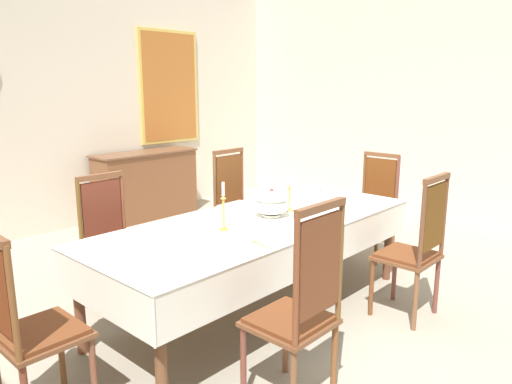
{
  "coord_description": "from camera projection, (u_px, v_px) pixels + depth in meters",
  "views": [
    {
      "loc": [
        -2.69,
        -2.5,
        1.78
      ],
      "look_at": [
        0.01,
        -0.02,
        0.97
      ],
      "focal_mm": 34.06,
      "sensor_mm": 36.0,
      "label": 1
    }
  ],
  "objects": [
    {
      "name": "chair_north_b",
      "position": [
        237.0,
        205.0,
        4.95
      ],
      "size": [
        0.44,
        0.42,
        1.14
      ],
      "rotation": [
        0.0,
        0.0,
        3.14
      ],
      "color": "brown",
      "rests_on": "ground"
    },
    {
      "name": "tablecloth",
      "position": [
        259.0,
        227.0,
        3.78
      ],
      "size": [
        2.79,
        1.11,
        0.28
      ],
      "color": "white",
      "rests_on": "dining_table"
    },
    {
      "name": "chair_north_a",
      "position": [
        112.0,
        239.0,
        3.92
      ],
      "size": [
        0.44,
        0.42,
        1.08
      ],
      "rotation": [
        0.0,
        0.0,
        3.14
      ],
      "color": "brown",
      "rests_on": "ground"
    },
    {
      "name": "candlestick_east",
      "position": [
        289.0,
        196.0,
        4.01
      ],
      "size": [
        0.07,
        0.07,
        0.32
      ],
      "color": "gold",
      "rests_on": "tablecloth"
    },
    {
      "name": "chair_south_b",
      "position": [
        416.0,
        246.0,
        3.69
      ],
      "size": [
        0.44,
        0.42,
        1.14
      ],
      "color": "brown",
      "rests_on": "ground"
    },
    {
      "name": "dining_table",
      "position": [
        259.0,
        229.0,
        3.78
      ],
      "size": [
        2.77,
        1.09,
        0.75
      ],
      "color": "brown",
      "rests_on": "ground"
    },
    {
      "name": "spoon_secondary",
      "position": [
        328.0,
        219.0,
        3.78
      ],
      "size": [
        0.06,
        0.17,
        0.01
      ],
      "rotation": [
        0.0,
        0.0,
        0.26
      ],
      "color": "gold",
      "rests_on": "tablecloth"
    },
    {
      "name": "bowl_near_left",
      "position": [
        269.0,
        238.0,
        3.26
      ],
      "size": [
        0.14,
        0.14,
        0.03
      ],
      "color": "white",
      "rests_on": "tablecloth"
    },
    {
      "name": "sideboard",
      "position": [
        147.0,
        185.0,
        6.6
      ],
      "size": [
        1.44,
        0.48,
        0.9
      ],
      "rotation": [
        0.0,
        0.0,
        3.14
      ],
      "color": "brown",
      "rests_on": "ground"
    },
    {
      "name": "spoon_primary",
      "position": [
        257.0,
        242.0,
        3.21
      ],
      "size": [
        0.06,
        0.17,
        0.01
      ],
      "rotation": [
        0.0,
        0.0,
        -0.24
      ],
      "color": "gold",
      "rests_on": "tablecloth"
    },
    {
      "name": "framed_painting",
      "position": [
        169.0,
        87.0,
        6.95
      ],
      "size": [
        1.0,
        0.05,
        1.58
      ],
      "color": "#D1B251"
    },
    {
      "name": "soup_tureen",
      "position": [
        271.0,
        203.0,
        3.85
      ],
      "size": [
        0.28,
        0.28,
        0.23
      ],
      "color": "white",
      "rests_on": "tablecloth"
    },
    {
      "name": "bowl_near_right",
      "position": [
        324.0,
        220.0,
        3.69
      ],
      "size": [
        0.15,
        0.15,
        0.03
      ],
      "color": "white",
      "rests_on": "tablecloth"
    },
    {
      "name": "candlestick_west",
      "position": [
        224.0,
        211.0,
        3.46
      ],
      "size": [
        0.07,
        0.07,
        0.35
      ],
      "color": "gold",
      "rests_on": "tablecloth"
    },
    {
      "name": "chair_south_a",
      "position": [
        300.0,
        306.0,
        2.65
      ],
      "size": [
        0.44,
        0.42,
        1.2
      ],
      "color": "brown",
      "rests_on": "ground"
    },
    {
      "name": "chair_head_east",
      "position": [
        373.0,
        204.0,
        5.09
      ],
      "size": [
        0.42,
        0.44,
        1.08
      ],
      "rotation": [
        0.0,
        0.0,
        1.57
      ],
      "color": "brown",
      "rests_on": "ground"
    },
    {
      "name": "ground",
      "position": [
        253.0,
        310.0,
        3.97
      ],
      "size": [
        7.17,
        6.51,
        0.04
      ],
      "primitive_type": "cube",
      "color": "#9F9785"
    },
    {
      "name": "chair_head_west",
      "position": [
        27.0,
        324.0,
        2.52
      ],
      "size": [
        0.42,
        0.44,
        1.09
      ],
      "rotation": [
        0.0,
        0.0,
        -1.57
      ],
      "color": "brown",
      "rests_on": "ground"
    },
    {
      "name": "back_wall",
      "position": [
        52.0,
        100.0,
        5.8
      ],
      "size": [
        7.17,
        0.08,
        3.21
      ],
      "primitive_type": "cube",
      "color": "beige",
      "rests_on": "ground"
    },
    {
      "name": "right_wall",
      "position": [
        445.0,
        99.0,
        6.23
      ],
      "size": [
        0.08,
        6.51,
        3.21
      ],
      "primitive_type": "cube",
      "color": "beige",
      "rests_on": "ground"
    }
  ]
}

